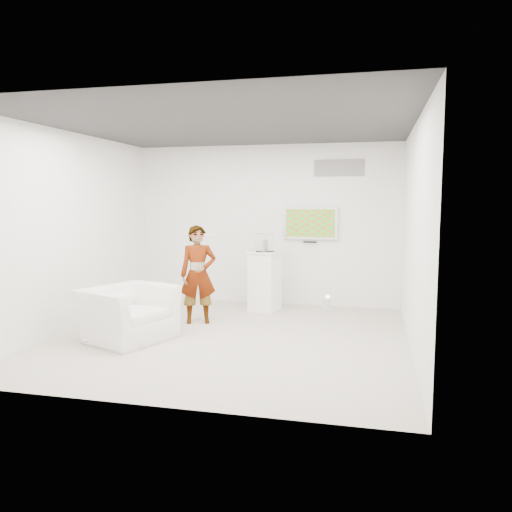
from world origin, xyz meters
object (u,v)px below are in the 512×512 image
floor_uplight (328,304)px  armchair (128,313)px  person (198,274)px  pedestal (265,281)px  tv (311,223)px

floor_uplight → armchair: bearing=-137.7°
person → pedestal: (0.85, 1.14, -0.25)m
person → floor_uplight: size_ratio=5.37×
pedestal → person: bearing=-126.8°
tv → person: 2.47m
pedestal → tv: bearing=38.9°
tv → person: (-1.58, -1.73, -0.76)m
person → armchair: 1.37m
tv → armchair: 3.82m
tv → armchair: size_ratio=0.87×
armchair → tv: bearing=-15.5°
tv → pedestal: 1.39m
tv → floor_uplight: bearing=-53.3°
tv → pedestal: size_ratio=0.94×
tv → floor_uplight: (0.38, -0.51, -1.40)m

